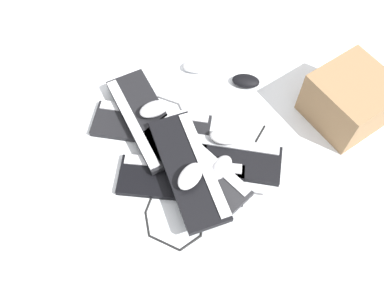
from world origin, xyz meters
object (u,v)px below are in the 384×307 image
at_px(mouse_5, 246,81).
at_px(mouse_0, 196,66).
at_px(cardboard_box, 350,100).
at_px(keyboard_4, 146,119).
at_px(keyboard_5, 189,169).
at_px(keyboard_3, 193,165).
at_px(keyboard_0, 181,179).
at_px(mouse_4, 225,137).
at_px(keyboard_1, 220,157).
at_px(keyboard_2, 152,125).
at_px(mouse_3, 154,109).
at_px(mouse_2, 221,168).
at_px(mouse_1, 190,176).

bearing_deg(mouse_5, mouse_0, -12.00).
bearing_deg(mouse_5, cardboard_box, 167.01).
distance_m(keyboard_4, keyboard_5, 0.28).
height_order(keyboard_3, mouse_5, keyboard_3).
relative_size(keyboard_0, keyboard_4, 1.10).
distance_m(keyboard_3, keyboard_4, 0.26).
bearing_deg(mouse_4, keyboard_1, 79.96).
bearing_deg(keyboard_1, keyboard_2, -98.62).
xyz_separation_m(keyboard_1, keyboard_4, (-0.04, -0.31, 0.03)).
bearing_deg(keyboard_0, mouse_3, -138.36).
xyz_separation_m(keyboard_1, keyboard_5, (0.11, -0.08, 0.06)).
bearing_deg(mouse_5, mouse_2, 83.47).
xyz_separation_m(mouse_2, mouse_4, (-0.13, -0.03, 0.00)).
relative_size(keyboard_0, keyboard_5, 1.06).
distance_m(keyboard_1, keyboard_2, 0.29).
bearing_deg(mouse_2, keyboard_4, -94.52).
height_order(keyboard_2, mouse_2, mouse_2).
bearing_deg(keyboard_4, keyboard_1, 81.92).
xyz_separation_m(keyboard_4, mouse_5, (-0.32, 0.30, -0.02)).
height_order(mouse_4, cardboard_box, cardboard_box).
bearing_deg(keyboard_2, mouse_5, 138.90).
bearing_deg(cardboard_box, mouse_5, -92.63).
bearing_deg(mouse_1, keyboard_2, 62.63).
bearing_deg(keyboard_0, mouse_4, 154.25).
xyz_separation_m(mouse_0, mouse_3, (0.29, -0.06, 0.06)).
relative_size(keyboard_4, cardboard_box, 1.63).
distance_m(mouse_0, mouse_5, 0.21).
distance_m(keyboard_0, keyboard_4, 0.27).
distance_m(keyboard_4, mouse_1, 0.32).
distance_m(keyboard_1, mouse_0, 0.43).
bearing_deg(mouse_3, mouse_5, 1.95).
bearing_deg(keyboard_1, mouse_2, 18.57).
height_order(mouse_0, cardboard_box, cardboard_box).
relative_size(mouse_2, mouse_4, 1.00).
bearing_deg(keyboard_5, mouse_3, -132.27).
distance_m(keyboard_2, keyboard_5, 0.27).
distance_m(keyboard_5, cardboard_box, 0.65).
bearing_deg(keyboard_0, keyboard_4, -130.30).
height_order(keyboard_3, keyboard_4, same).
bearing_deg(keyboard_2, mouse_3, 173.83).
bearing_deg(keyboard_4, mouse_0, 165.03).
height_order(mouse_4, mouse_5, mouse_4).
bearing_deg(mouse_0, mouse_3, 55.09).
distance_m(mouse_3, cardboard_box, 0.72).
relative_size(keyboard_2, mouse_0, 4.18).
relative_size(keyboard_1, mouse_2, 4.17).
relative_size(keyboard_4, mouse_0, 3.83).
bearing_deg(keyboard_2, keyboard_5, 53.04).
bearing_deg(keyboard_3, keyboard_4, -117.66).
xyz_separation_m(mouse_0, cardboard_box, (0.02, 0.60, 0.08)).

